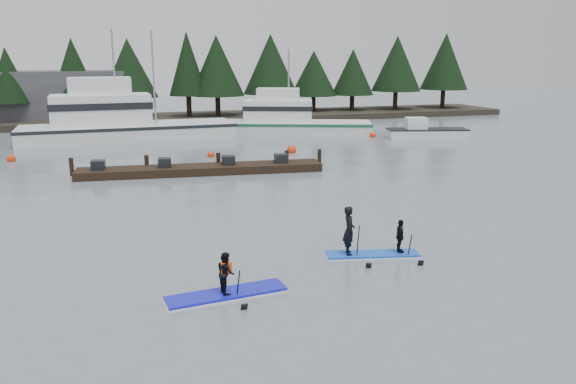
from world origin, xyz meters
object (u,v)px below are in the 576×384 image
object	(u,v)px
floating_dock	(202,170)
paddleboard_duo	(369,239)
fishing_boat_medium	(292,127)
paddleboard_solo	(226,284)
fishing_boat_large	(122,131)

from	to	relation	value
floating_dock	paddleboard_duo	size ratio (longest dim) A/B	4.33
fishing_boat_medium	paddleboard_solo	size ratio (longest dim) A/B	3.86
fishing_boat_large	paddleboard_duo	bearing A→B (deg)	-78.41
fishing_boat_large	paddleboard_solo	distance (m)	31.68
floating_dock	paddleboard_duo	bearing A→B (deg)	-72.41
fishing_boat_medium	paddleboard_duo	bearing A→B (deg)	-82.53
fishing_boat_large	floating_dock	xyz separation A→B (m)	(3.81, -14.98, -0.47)
fishing_boat_large	floating_dock	bearing A→B (deg)	-77.10
fishing_boat_medium	paddleboard_solo	distance (m)	33.43
fishing_boat_medium	paddleboard_duo	world-z (taller)	fishing_boat_medium
floating_dock	paddleboard_duo	world-z (taller)	paddleboard_duo
floating_dock	paddleboard_solo	distance (m)	16.77
floating_dock	paddleboard_solo	bearing A→B (deg)	-90.90
paddleboard_duo	paddleboard_solo	bearing A→B (deg)	-148.68
fishing_boat_large	fishing_boat_medium	world-z (taller)	fishing_boat_large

